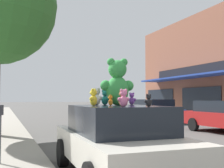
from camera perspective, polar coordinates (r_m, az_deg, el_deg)
plush_art_car at (r=5.74m, az=1.28°, el=-11.12°), size 2.07×4.05×1.41m
teddy_bear_giant at (r=6.04m, az=1.10°, el=0.30°), size 0.76×0.50×1.02m
teddy_bear_teal at (r=6.44m, az=-1.43°, el=-2.79°), size 0.26×0.20×0.34m
teddy_bear_white at (r=6.17m, az=-3.13°, el=-2.61°), size 0.22×0.29×0.38m
teddy_bear_purple at (r=6.67m, az=4.04°, el=-3.02°), size 0.20×0.19×0.29m
teddy_bear_brown at (r=5.14m, az=2.08°, el=-2.96°), size 0.22×0.18×0.30m
teddy_bear_pink at (r=4.97m, az=2.40°, el=-2.87°), size 0.24×0.15×0.32m
teddy_bear_yellow at (r=5.51m, az=-3.79°, el=-2.76°), size 0.22×0.24×0.34m
teddy_bear_orange at (r=5.81m, az=-0.30°, el=-3.34°), size 0.14×0.16×0.22m
teddy_bear_blue at (r=6.28m, az=1.44°, el=-2.87°), size 0.19×0.24×0.32m
teddy_bear_black at (r=4.94m, az=7.43°, el=-3.35°), size 0.17×0.11×0.23m
parked_car_far_right at (r=19.33m, az=8.41°, el=-5.25°), size 2.11×4.70×1.51m
parking_meter at (r=6.67m, az=-21.82°, el=-7.94°), size 0.14×0.10×1.27m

